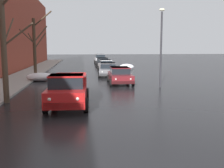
# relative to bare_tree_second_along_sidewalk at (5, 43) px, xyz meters

# --- Properties ---
(left_sidewalk_slab) EXTENTS (3.29, 80.00, 0.13)m
(left_sidewalk_slab) POSITION_rel_bare_tree_second_along_sidewalk_xyz_m (-1.84, 7.12, -3.27)
(left_sidewalk_slab) COLOR gray
(left_sidewalk_slab) RESTS_ON ground
(snow_bank_along_left_kerb) EXTENTS (1.97, 1.30, 0.83)m
(snow_bank_along_left_kerb) POSITION_rel_bare_tree_second_along_sidewalk_xyz_m (10.12, 19.59, -2.93)
(snow_bank_along_left_kerb) COLOR white
(snow_bank_along_left_kerb) RESTS_ON ground
(snow_bank_mid_block_left) EXTENTS (2.43, 1.38, 0.77)m
(snow_bank_mid_block_left) POSITION_rel_bare_tree_second_along_sidewalk_xyz_m (0.35, 9.36, -2.96)
(snow_bank_mid_block_left) COLOR white
(snow_bank_mid_block_left) RESTS_ON ground
(bare_tree_second_along_sidewalk) EXTENTS (2.96, 2.62, 6.95)m
(bare_tree_second_along_sidewalk) POSITION_rel_bare_tree_second_along_sidewalk_xyz_m (0.00, 0.00, 0.00)
(bare_tree_second_along_sidewalk) COLOR #4C3D2D
(bare_tree_second_along_sidewalk) RESTS_ON ground
(bare_tree_mid_block) EXTENTS (2.50, 3.78, 6.30)m
(bare_tree_mid_block) POSITION_rel_bare_tree_second_along_sidewalk_xyz_m (0.00, 9.68, -0.21)
(bare_tree_mid_block) COLOR #423323
(bare_tree_mid_block) RESTS_ON ground
(pickup_truck_red_approaching_near_lane) EXTENTS (2.27, 4.93, 1.76)m
(pickup_truck_red_approaching_near_lane) POSITION_rel_bare_tree_second_along_sidewalk_xyz_m (3.43, -1.35, -2.45)
(pickup_truck_red_approaching_near_lane) COLOR red
(pickup_truck_red_approaching_near_lane) RESTS_ON ground
(sedan_maroon_parked_kerbside_close) EXTENTS (2.05, 4.40, 1.42)m
(sedan_maroon_parked_kerbside_close) POSITION_rel_bare_tree_second_along_sidewalk_xyz_m (7.36, 6.72, -2.58)
(sedan_maroon_parked_kerbside_close) COLOR maroon
(sedan_maroon_parked_kerbside_close) RESTS_ON ground
(sedan_grey_parked_kerbside_mid) EXTENTS (2.27, 4.24, 1.42)m
(sedan_grey_parked_kerbside_mid) POSITION_rel_bare_tree_second_along_sidewalk_xyz_m (6.92, 12.40, -2.58)
(sedan_grey_parked_kerbside_mid) COLOR slate
(sedan_grey_parked_kerbside_mid) RESTS_ON ground
(sedan_white_parked_far_down_block) EXTENTS (1.95, 4.20, 1.42)m
(sedan_white_parked_far_down_block) POSITION_rel_bare_tree_second_along_sidewalk_xyz_m (7.25, 18.63, -2.58)
(sedan_white_parked_far_down_block) COLOR silver
(sedan_white_parked_far_down_block) RESTS_ON ground
(sedan_black_queued_behind_truck) EXTENTS (2.07, 4.25, 1.42)m
(sedan_black_queued_behind_truck) POSITION_rel_bare_tree_second_along_sidewalk_xyz_m (7.32, 24.89, -2.58)
(sedan_black_queued_behind_truck) COLOR black
(sedan_black_queued_behind_truck) RESTS_ON ground
(suv_silver_at_far_intersection) EXTENTS (2.02, 4.77, 1.82)m
(suv_silver_at_far_intersection) POSITION_rel_bare_tree_second_along_sidewalk_xyz_m (7.45, 32.07, -2.34)
(suv_silver_at_far_intersection) COLOR #B7B7BC
(suv_silver_at_far_intersection) RESTS_ON ground
(street_lamp_post) EXTENTS (0.44, 0.24, 5.96)m
(street_lamp_post) POSITION_rel_bare_tree_second_along_sidewalk_xyz_m (10.19, 4.49, 0.00)
(street_lamp_post) COLOR #28282D
(street_lamp_post) RESTS_ON ground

